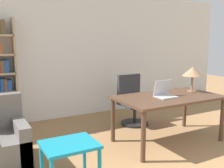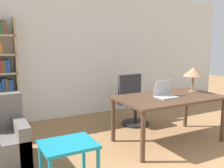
# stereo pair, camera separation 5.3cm
# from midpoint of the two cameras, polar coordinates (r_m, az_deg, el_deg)

# --- Properties ---
(wall_back) EXTENTS (8.00, 0.06, 2.70)m
(wall_back) POSITION_cam_midpoint_polar(r_m,az_deg,el_deg) (5.82, -7.33, 6.31)
(wall_back) COLOR white
(wall_back) RESTS_ON ground_plane
(desk) EXTENTS (1.72, 0.98, 0.77)m
(desk) POSITION_cam_midpoint_polar(r_m,az_deg,el_deg) (4.39, 11.83, -3.72)
(desk) COLOR #4C3323
(desk) RESTS_ON ground_plane
(laptop) EXTENTS (0.32, 0.26, 0.27)m
(laptop) POSITION_cam_midpoint_polar(r_m,az_deg,el_deg) (4.30, 11.04, -2.00)
(laptop) COLOR #B2B2B7
(laptop) RESTS_ON desk
(table_lamp) EXTENTS (0.36, 0.36, 0.44)m
(table_lamp) POSITION_cam_midpoint_polar(r_m,az_deg,el_deg) (4.81, 16.83, 2.53)
(table_lamp) COLOR olive
(table_lamp) RESTS_ON desk
(office_chair) EXTENTS (0.55, 0.55, 0.99)m
(office_chair) POSITION_cam_midpoint_polar(r_m,az_deg,el_deg) (5.29, 4.24, -3.83)
(office_chair) COLOR black
(office_chair) RESTS_ON ground_plane
(side_table_blue) EXTENTS (0.61, 0.51, 0.52)m
(side_table_blue) POSITION_cam_midpoint_polar(r_m,az_deg,el_deg) (3.12, -9.70, -13.99)
(side_table_blue) COLOR teal
(side_table_blue) RESTS_ON ground_plane
(armchair) EXTENTS (0.69, 0.79, 0.91)m
(armchair) POSITION_cam_midpoint_polar(r_m,az_deg,el_deg) (3.98, -23.50, -11.66)
(armchair) COLOR #66605B
(armchair) RESTS_ON ground_plane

